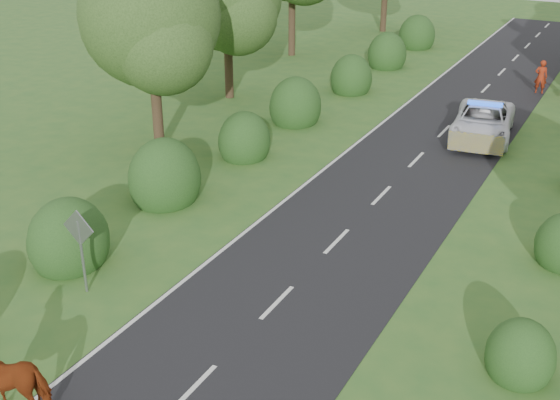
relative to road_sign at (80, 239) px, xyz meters
The scene contains 10 objects.
ground 5.63m from the road_sign, 21.80° to the right, with size 120.00×120.00×0.00m, color #336328.
road 14.03m from the road_sign, 68.96° to the left, with size 6.00×70.00×0.02m, color black.
road_markings 11.56m from the road_sign, 72.72° to the left, with size 4.96×70.00×0.01m.
hedgerow_left 9.85m from the road_sign, 98.87° to the left, with size 2.75×50.41×3.00m.
tree_left_a 11.55m from the road_sign, 115.73° to the left, with size 5.74×5.60×8.38m.
tree_left_b 19.22m from the road_sign, 109.29° to the left, with size 5.74×5.60×8.07m.
road_sign is the anchor object (origin of this frame).
cow 4.78m from the road_sign, 65.24° to the right, with size 1.08×2.05×1.45m, color maroon.
police_van 19.19m from the road_sign, 69.59° to the left, with size 3.18×5.70×1.64m.
pedestrian_red 27.57m from the road_sign, 73.79° to the left, with size 0.65×0.43×1.79m, color maroon.
Camera 1 is at (7.73, -10.23, 10.64)m, focal length 45.00 mm.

